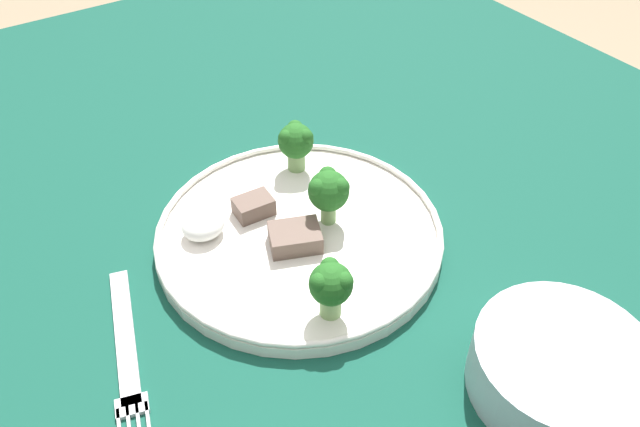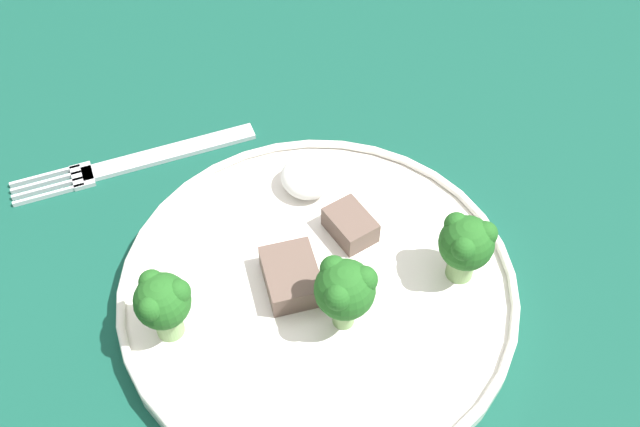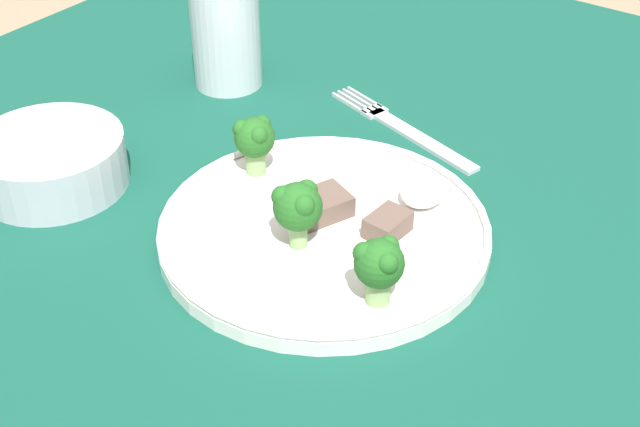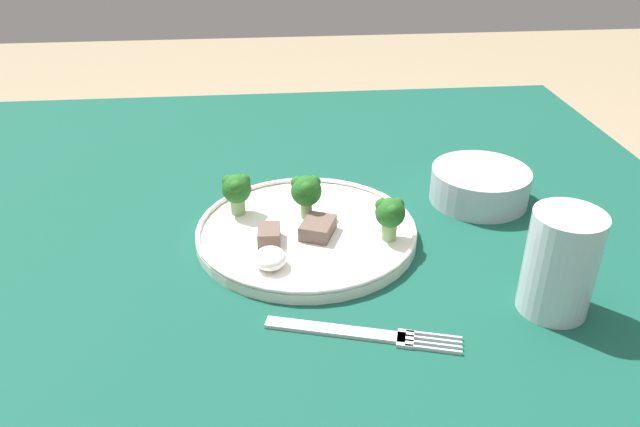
# 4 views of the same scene
# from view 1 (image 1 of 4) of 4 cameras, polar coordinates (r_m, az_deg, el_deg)

# --- Properties ---
(table) EXTENTS (1.13, 1.15, 0.72)m
(table) POSITION_cam_1_polar(r_m,az_deg,el_deg) (0.67, -5.04, -6.21)
(table) COLOR #114738
(table) RESTS_ON ground_plane
(dinner_plate) EXTENTS (0.27, 0.27, 0.02)m
(dinner_plate) POSITION_cam_1_polar(r_m,az_deg,el_deg) (0.58, -1.89, -1.86)
(dinner_plate) COLOR white
(dinner_plate) RESTS_ON table
(fork) EXTENTS (0.07, 0.19, 0.00)m
(fork) POSITION_cam_1_polar(r_m,az_deg,el_deg) (0.52, -17.21, -12.57)
(fork) COLOR silver
(fork) RESTS_ON table
(cream_bowl) EXTENTS (0.13, 0.13, 0.05)m
(cream_bowl) POSITION_cam_1_polar(r_m,az_deg,el_deg) (0.50, 21.03, -13.17)
(cream_bowl) COLOR #B7BCC6
(cream_bowl) RESTS_ON table
(broccoli_floret_near_rim_left) EXTENTS (0.04, 0.04, 0.06)m
(broccoli_floret_near_rim_left) POSITION_cam_1_polar(r_m,az_deg,el_deg) (0.56, 0.79, 2.10)
(broccoli_floret_near_rim_left) COLOR #7FA866
(broccoli_floret_near_rim_left) RESTS_ON dinner_plate
(broccoli_floret_center_left) EXTENTS (0.04, 0.04, 0.05)m
(broccoli_floret_center_left) POSITION_cam_1_polar(r_m,az_deg,el_deg) (0.49, 1.00, -6.54)
(broccoli_floret_center_left) COLOR #7FA866
(broccoli_floret_center_left) RESTS_ON dinner_plate
(broccoli_floret_back_left) EXTENTS (0.04, 0.04, 0.05)m
(broccoli_floret_back_left) POSITION_cam_1_polar(r_m,az_deg,el_deg) (0.63, -2.22, 6.58)
(broccoli_floret_back_left) COLOR #7FA866
(broccoli_floret_back_left) RESTS_ON dinner_plate
(meat_slice_front_slice) EXTENTS (0.06, 0.05, 0.02)m
(meat_slice_front_slice) POSITION_cam_1_polar(r_m,az_deg,el_deg) (0.56, -2.30, -2.20)
(meat_slice_front_slice) COLOR brown
(meat_slice_front_slice) RESTS_ON dinner_plate
(meat_slice_middle_slice) EXTENTS (0.04, 0.03, 0.02)m
(meat_slice_middle_slice) POSITION_cam_1_polar(r_m,az_deg,el_deg) (0.59, -6.09, 0.65)
(meat_slice_middle_slice) COLOR brown
(meat_slice_middle_slice) RESTS_ON dinner_plate
(sauce_dollop) EXTENTS (0.04, 0.04, 0.02)m
(sauce_dollop) POSITION_cam_1_polar(r_m,az_deg,el_deg) (0.57, -10.43, -1.39)
(sauce_dollop) COLOR white
(sauce_dollop) RESTS_ON dinner_plate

